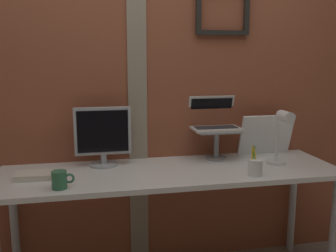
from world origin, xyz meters
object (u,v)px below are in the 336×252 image
(monitor, at_px, (103,134))
(desk_lamp, at_px, (282,132))
(pen_cup, at_px, (255,167))
(coffee_mug, at_px, (60,180))
(laptop, at_px, (214,119))
(whiteboard_panel, at_px, (266,135))

(monitor, height_order, desk_lamp, monitor)
(desk_lamp, bearing_deg, pen_cup, -147.87)
(coffee_mug, bearing_deg, pen_cup, 0.04)
(monitor, relative_size, pen_cup, 2.09)
(laptop, xyz_separation_m, whiteboard_panel, (0.37, -0.02, -0.12))
(whiteboard_panel, height_order, desk_lamp, desk_lamp)
(monitor, xyz_separation_m, whiteboard_panel, (1.11, 0.04, -0.06))
(laptop, height_order, pen_cup, laptop)
(desk_lamp, relative_size, coffee_mug, 3.02)
(monitor, bearing_deg, whiteboard_panel, 2.23)
(pen_cup, distance_m, coffee_mug, 1.07)
(desk_lamp, bearing_deg, whiteboard_panel, 82.47)
(monitor, xyz_separation_m, coffee_mug, (-0.24, -0.38, -0.15))
(coffee_mug, bearing_deg, whiteboard_panel, 17.55)
(whiteboard_panel, xyz_separation_m, pen_cup, (-0.27, -0.42, -0.09))
(monitor, xyz_separation_m, desk_lamp, (1.07, -0.23, 0.02))
(laptop, distance_m, whiteboard_panel, 0.39)
(pen_cup, bearing_deg, laptop, 102.76)
(laptop, relative_size, pen_cup, 1.82)
(desk_lamp, height_order, coffee_mug, desk_lamp)
(pen_cup, bearing_deg, coffee_mug, -179.96)
(pen_cup, relative_size, coffee_mug, 1.51)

